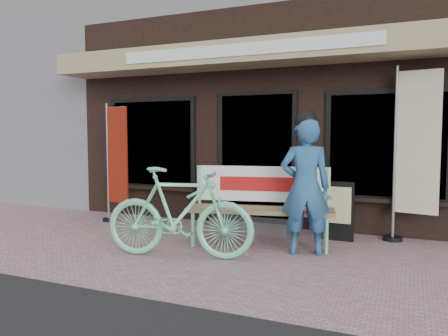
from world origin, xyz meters
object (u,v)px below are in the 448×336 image
at_px(person, 305,184).
at_px(bicycle, 179,213).
at_px(nobori_red, 116,161).
at_px(menu_stand, 339,210).
at_px(bench, 261,199).
at_px(nobori_cream, 414,152).

height_order(person, bicycle, person).
xyz_separation_m(nobori_red, menu_stand, (3.70, 0.19, -0.62)).
relative_size(bench, bicycle, 1.09).
relative_size(bench, nobori_cream, 0.83).
distance_m(person, nobori_cream, 1.73).
xyz_separation_m(bench, person, (0.67, -0.25, 0.26)).
height_order(person, nobori_cream, nobori_cream).
distance_m(bench, bicycle, 1.24).
distance_m(bicycle, nobori_red, 2.55).
distance_m(nobori_cream, menu_stand, 1.30).
bearing_deg(person, nobori_red, 150.10).
bearing_deg(nobori_red, bench, 2.05).
bearing_deg(nobori_red, bicycle, -24.37).
bearing_deg(bench, nobori_red, 159.19).
distance_m(person, nobori_red, 3.49).
relative_size(bench, menu_stand, 2.41).
bearing_deg(menu_stand, nobori_red, -175.03).
height_order(bench, bicycle, bicycle).
distance_m(bench, nobori_cream, 2.21).
bearing_deg(person, menu_stand, 53.91).
xyz_separation_m(bench, nobori_cream, (1.91, 0.89, 0.64)).
height_order(bicycle, nobori_red, nobori_red).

